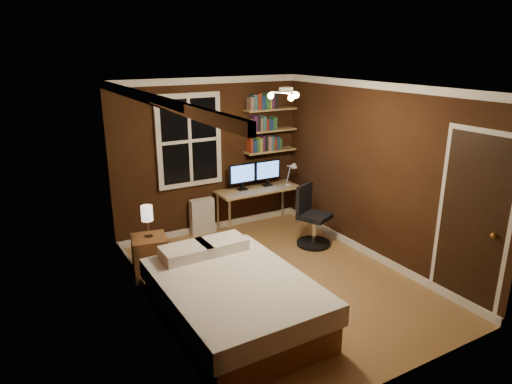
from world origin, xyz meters
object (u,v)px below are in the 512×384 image
monitor_right (267,173)px  monitor_left (242,177)px  bed (233,300)px  desk (258,192)px  bedside_lamp (147,222)px  radiator (202,216)px  office_chair (312,223)px  nightstand (150,257)px  desk_lamp (291,174)px

monitor_right → monitor_left: bearing=180.0°
bed → desk: bearing=54.0°
bedside_lamp → monitor_right: monitor_right is taller
bed → radiator: bed is taller
bedside_lamp → radiator: bedside_lamp is taller
bed → office_chair: 2.41m
bed → nightstand: bed is taller
radiator → desk: 1.02m
radiator → monitor_right: 1.33m
monitor_right → desk_lamp: 0.40m
desk → office_chair: size_ratio=1.49×
bed → nightstand: 1.61m
monitor_left → desk_lamp: (0.81, -0.23, -0.00)m
desk → monitor_right: (0.23, 0.07, 0.29)m
bedside_lamp → office_chair: (2.47, -0.24, -0.42)m
bed → bedside_lamp: 1.68m
bed → bedside_lamp: (-0.45, 1.54, 0.48)m
bedside_lamp → radiator: size_ratio=0.73×
bed → monitor_left: 2.90m
desk → monitor_left: (-0.26, 0.07, 0.29)m
bed → desk_lamp: (2.25, 2.22, 0.60)m
monitor_right → desk_lamp: size_ratio=1.08×
desk_lamp → office_chair: size_ratio=0.46×
bed → bedside_lamp: bedside_lamp is taller
nightstand → monitor_right: bearing=31.8°
desk → monitor_left: size_ratio=2.98×
bedside_lamp → desk_lamp: (2.70, 0.68, 0.12)m
bedside_lamp → radiator: bearing=40.5°
nightstand → radiator: size_ratio=0.94×
monitor_left → desk: bearing=-15.4°
monitor_right → office_chair: bearing=-84.8°
bed → monitor_left: bearing=59.0°
radiator → office_chair: office_chair is taller
nightstand → bedside_lamp: bedside_lamp is taller
nightstand → bedside_lamp: size_ratio=1.28×
desk_lamp → radiator: bearing=167.4°
bedside_lamp → desk: bearing=21.4°
nightstand → monitor_right: size_ratio=1.17×
nightstand → desk: 2.32m
desk → office_chair: 1.16m
radiator → desk_lamp: 1.66m
nightstand → office_chair: 2.49m
monitor_right → office_chair: 1.27m
bedside_lamp → desk: size_ratio=0.31×
bedside_lamp → monitor_left: size_ratio=0.91×
monitor_left → desk_lamp: size_ratio=1.08×
bed → office_chair: size_ratio=2.15×
desk_lamp → bed: bearing=-135.3°
radiator → office_chair: size_ratio=0.62×
bedside_lamp → desk: bedside_lamp is taller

